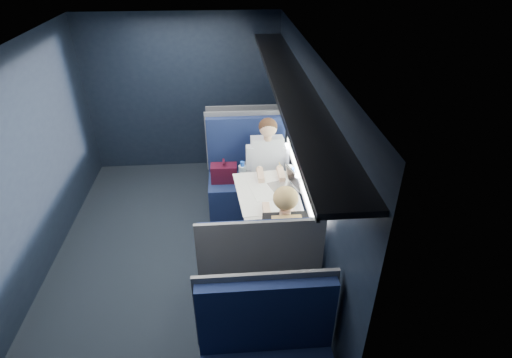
{
  "coord_description": "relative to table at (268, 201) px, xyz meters",
  "views": [
    {
      "loc": [
        0.63,
        -3.58,
        3.15
      ],
      "look_at": [
        0.9,
        0.0,
        0.95
      ],
      "focal_mm": 28.0,
      "sensor_mm": 36.0,
      "label": 1
    }
  ],
  "objects": [
    {
      "name": "seat_bay_near",
      "position": [
        -0.19,
        0.87,
        -0.24
      ],
      "size": [
        1.04,
        0.62,
        1.26
      ],
      "color": "#0D163C",
      "rests_on": "ground"
    },
    {
      "name": "bottle_small",
      "position": [
        0.3,
        0.22,
        0.17
      ],
      "size": [
        0.06,
        0.06,
        0.2
      ],
      "color": "silver",
      "rests_on": "table"
    },
    {
      "name": "laptop",
      "position": [
        0.23,
        0.1,
        0.14
      ],
      "size": [
        0.34,
        0.39,
        0.25
      ],
      "color": "silver",
      "rests_on": "table"
    },
    {
      "name": "ground",
      "position": [
        -1.03,
        0.0,
        -0.67
      ],
      "size": [
        2.8,
        4.2,
        0.01
      ],
      "primitive_type": "cube",
      "color": "black"
    },
    {
      "name": "table",
      "position": [
        0.0,
        0.0,
        0.0
      ],
      "size": [
        0.62,
        1.0,
        0.74
      ],
      "color": "#54565E",
      "rests_on": "ground"
    },
    {
      "name": "woman",
      "position": [
        0.07,
        -0.71,
        0.06
      ],
      "size": [
        0.53,
        0.56,
        1.32
      ],
      "color": "black",
      "rests_on": "ground"
    },
    {
      "name": "room_shell",
      "position": [
        -1.01,
        0.0,
        0.81
      ],
      "size": [
        3.0,
        4.4,
        2.4
      ],
      "color": "black",
      "rests_on": "ground"
    },
    {
      "name": "seat_row_front",
      "position": [
        -0.18,
        1.8,
        -0.25
      ],
      "size": [
        1.04,
        0.51,
        1.16
      ],
      "color": "#0D163C",
      "rests_on": "ground"
    },
    {
      "name": "man",
      "position": [
        0.07,
        0.7,
        0.06
      ],
      "size": [
        0.53,
        0.56,
        1.32
      ],
      "color": "black",
      "rests_on": "ground"
    },
    {
      "name": "seat_bay_far",
      "position": [
        -0.18,
        -0.87,
        -0.25
      ],
      "size": [
        1.04,
        0.62,
        1.26
      ],
      "color": "#0D163C",
      "rests_on": "ground"
    },
    {
      "name": "cup",
      "position": [
        0.3,
        0.44,
        0.13
      ],
      "size": [
        0.08,
        0.08,
        0.1
      ],
      "primitive_type": "cylinder",
      "color": "white",
      "rests_on": "table"
    },
    {
      "name": "papers",
      "position": [
        -0.04,
        0.07,
        0.08
      ],
      "size": [
        0.68,
        0.92,
        0.01
      ],
      "primitive_type": "cube",
      "rotation": [
        0.0,
        0.0,
        0.1
      ],
      "color": "white",
      "rests_on": "table"
    }
  ]
}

